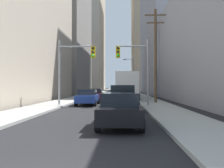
{
  "coord_description": "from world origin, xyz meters",
  "views": [
    {
      "loc": [
        1.63,
        -3.01,
        1.83
      ],
      "look_at": [
        0.0,
        34.04,
        2.18
      ],
      "focal_mm": 34.28,
      "sensor_mm": 36.0,
      "label": 1
    }
  ],
  "objects": [
    {
      "name": "building_right_far_highrise",
      "position": [
        16.93,
        93.38,
        30.07
      ],
      "size": [
        20.73,
        19.44,
        60.13
      ],
      "primitive_type": "cube",
      "color": "tan",
      "rests_on": "ground"
    },
    {
      "name": "building_left_mid_office",
      "position": [
        -18.52,
        45.48,
        12.59
      ],
      "size": [
        23.89,
        19.29,
        25.18
      ],
      "primitive_type": "cube",
      "color": "gray",
      "rests_on": "ground"
    },
    {
      "name": "building_right_mid_block",
      "position": [
        17.54,
        46.47,
        17.98
      ],
      "size": [
        20.49,
        28.82,
        35.97
      ],
      "primitive_type": "cube",
      "color": "#93939E",
      "rests_on": "ground"
    },
    {
      "name": "traffic_signal_near_right",
      "position": [
        2.77,
        16.03,
        4.0
      ],
      "size": [
        2.93,
        0.44,
        6.0
      ],
      "color": "gray",
      "rests_on": "ground"
    },
    {
      "name": "street_lamp_right",
      "position": [
        3.75,
        40.42,
        4.52
      ],
      "size": [
        2.2,
        0.32,
        7.5
      ],
      "color": "gray",
      "rests_on": "ground"
    },
    {
      "name": "sidewalk_left",
      "position": [
        -4.87,
        50.0,
        0.07
      ],
      "size": [
        2.97,
        160.0,
        0.15
      ],
      "primitive_type": "cube",
      "color": "#9E9E99",
      "rests_on": "ground"
    },
    {
      "name": "sedan_blue",
      "position": [
        -1.59,
        17.34,
        0.77
      ],
      "size": [
        1.95,
        4.22,
        1.52
      ],
      "color": "navy",
      "rests_on": "ground"
    },
    {
      "name": "sedan_black",
      "position": [
        1.57,
        6.72,
        0.77
      ],
      "size": [
        1.95,
        4.21,
        1.52
      ],
      "color": "black",
      "rests_on": "ground"
    },
    {
      "name": "sidewalk_right",
      "position": [
        4.87,
        50.0,
        0.07
      ],
      "size": [
        2.97,
        160.0,
        0.15
      ],
      "primitive_type": "cube",
      "color": "#9E9E99",
      "rests_on": "ground"
    },
    {
      "name": "traffic_signal_far_right",
      "position": [
        2.35,
        59.8,
        4.04
      ],
      "size": [
        3.83,
        0.44,
        6.0
      ],
      "color": "gray",
      "rests_on": "ground"
    },
    {
      "name": "city_bus",
      "position": [
        2.42,
        25.19,
        1.93
      ],
      "size": [
        2.87,
        11.57,
        3.4
      ],
      "color": "silver",
      "rests_on": "ground"
    },
    {
      "name": "traffic_signal_near_left",
      "position": [
        -2.57,
        16.03,
        4.02
      ],
      "size": [
        3.36,
        0.44,
        6.0
      ],
      "color": "gray",
      "rests_on": "ground"
    },
    {
      "name": "utility_pole_right",
      "position": [
        5.17,
        19.23,
        5.17
      ],
      "size": [
        2.2,
        0.28,
        9.8
      ],
      "color": "brown",
      "rests_on": "ground"
    },
    {
      "name": "sedan_maroon",
      "position": [
        -1.56,
        22.85,
        0.77
      ],
      "size": [
        1.95,
        4.22,
        1.52
      ],
      "color": "maroon",
      "rests_on": "ground"
    },
    {
      "name": "pickup_truck_grey",
      "position": [
        1.75,
        13.06,
        0.93
      ],
      "size": [
        2.2,
        5.45,
        1.9
      ],
      "color": "slate",
      "rests_on": "ground"
    },
    {
      "name": "building_left_far_tower",
      "position": [
        -17.97,
        91.08,
        34.5
      ],
      "size": [
        22.72,
        29.5,
        69.0
      ],
      "primitive_type": "cube",
      "color": "#B7A893",
      "rests_on": "ground"
    }
  ]
}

